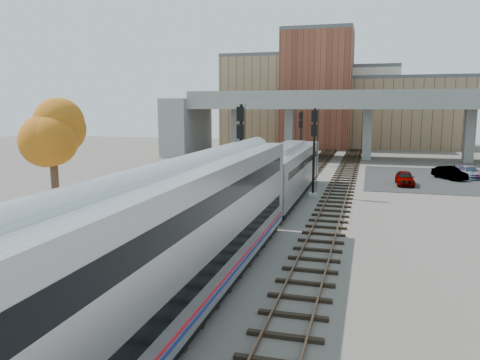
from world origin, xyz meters
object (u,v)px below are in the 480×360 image
at_px(coach, 174,240).
at_px(car_a, 405,178).
at_px(car_b, 450,173).
at_px(signal_mast_mid, 314,153).
at_px(signal_mast_far, 301,139).
at_px(car_c, 469,172).
at_px(signal_mast_near, 241,159).
at_px(tree, 52,132).
at_px(locomotive, 287,170).

xyz_separation_m(coach, car_a, (9.68, 31.60, -2.09)).
relative_size(car_a, car_b, 0.99).
height_order(signal_mast_mid, signal_mast_far, signal_mast_mid).
xyz_separation_m(coach, car_c, (16.41, 38.15, -2.16)).
height_order(signal_mast_near, tree, tree).
bearing_deg(car_b, signal_mast_far, 121.31).
bearing_deg(locomotive, car_a, 42.90).
bearing_deg(car_c, car_a, -150.44).
bearing_deg(signal_mast_near, coach, -82.65).
distance_m(coach, car_a, 33.11).
distance_m(locomotive, signal_mast_near, 6.85).
height_order(signal_mast_mid, tree, tree).
distance_m(coach, car_b, 39.28).
distance_m(tree, car_a, 31.65).
bearing_deg(car_a, signal_mast_near, -129.50).
relative_size(signal_mast_far, car_c, 1.65).
relative_size(signal_mast_mid, signal_mast_far, 1.06).
xyz_separation_m(signal_mast_near, car_b, (16.41, 20.26, -3.12)).
bearing_deg(car_a, coach, -108.99).
xyz_separation_m(locomotive, coach, (-0.00, -22.61, 0.52)).
height_order(signal_mast_far, tree, tree).
height_order(signal_mast_near, car_c, signal_mast_near).
bearing_deg(car_a, car_b, 44.83).
height_order(signal_mast_near, car_b, signal_mast_near).
relative_size(signal_mast_far, car_b, 1.72).
bearing_deg(tree, car_a, 48.95).
distance_m(locomotive, car_a, 13.30).
xyz_separation_m(signal_mast_mid, tree, (-12.83, -15.68, 2.31)).
distance_m(signal_mast_near, signal_mast_far, 28.46).
distance_m(tree, car_b, 38.34).
distance_m(locomotive, signal_mast_far, 22.24).
xyz_separation_m(coach, car_b, (14.31, 36.53, -2.11)).
bearing_deg(car_b, car_a, -165.35).
bearing_deg(car_a, signal_mast_far, 129.93).
bearing_deg(tree, signal_mast_far, 76.61).
bearing_deg(car_a, signal_mast_mid, -136.28).
bearing_deg(locomotive, car_c, 43.45).
bearing_deg(locomotive, signal_mast_near, -108.34).
bearing_deg(tree, signal_mast_near, 43.28).
height_order(signal_mast_near, signal_mast_far, signal_mast_near).
height_order(coach, car_c, coach).
bearing_deg(car_c, locomotive, -151.21).
distance_m(car_b, car_c, 2.66).
bearing_deg(signal_mast_mid, car_c, 45.01).
height_order(signal_mast_far, car_c, signal_mast_far).
bearing_deg(car_c, coach, -127.93).
height_order(locomotive, signal_mast_mid, signal_mast_mid).
height_order(car_b, car_c, car_b).
bearing_deg(car_b, tree, -163.57).
relative_size(locomotive, coach, 0.76).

